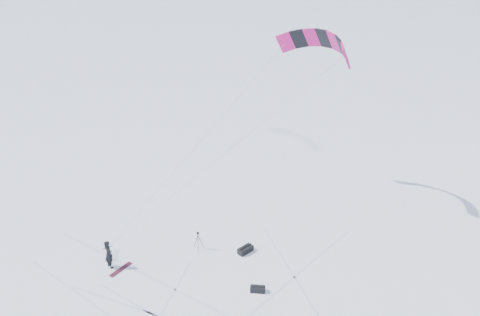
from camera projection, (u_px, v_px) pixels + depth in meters
ground at (180, 279)px, 23.85m from camera, size 1800.00×1800.00×0.00m
horizon_hills at (177, 228)px, 22.61m from camera, size 704.47×706.88×8.00m
snow_tracks at (178, 289)px, 23.15m from camera, size 17.62×14.39×0.01m
snowkiter at (110, 267)px, 24.76m from camera, size 0.53×0.68×1.63m
snowboard at (121, 269)px, 24.54m from camera, size 1.39×0.89×0.04m
tripod at (198, 238)px, 25.97m from camera, size 0.51×0.59×1.10m
gear_bag_a at (245, 250)px, 25.89m from camera, size 0.97×0.63×0.40m
gear_bag_b at (258, 289)px, 22.92m from camera, size 0.81×0.72×0.34m
power_kite at (318, 44)px, 28.43m from camera, size 15.53×5.89×9.80m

